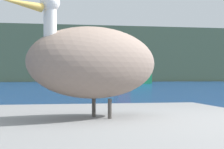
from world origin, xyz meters
name	(u,v)px	position (x,y,z in m)	size (l,w,h in m)	color
hillside_backdrop	(45,55)	(0.00, 61.40, 4.16)	(140.00, 11.54, 8.31)	#6B7A51
pelican	(95,62)	(-1.06, 0.49, 1.02)	(1.35, 1.05, 0.89)	gray
fishing_boat_green	(125,75)	(8.20, 40.64, 0.98)	(5.85, 2.79, 4.24)	#1E8C4C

